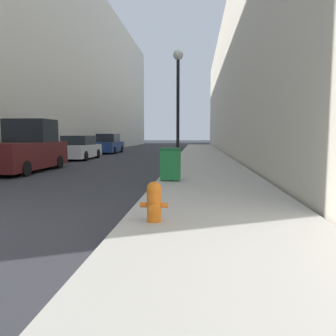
{
  "coord_description": "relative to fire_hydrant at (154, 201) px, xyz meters",
  "views": [
    {
      "loc": [
        5.26,
        -4.63,
        1.67
      ],
      "look_at": [
        3.35,
        17.29,
        -0.56
      ],
      "focal_mm": 35.0,
      "sensor_mm": 36.0,
      "label": 1
    }
  ],
  "objects": [
    {
      "name": "pickup_truck",
      "position": [
        -7.16,
        8.79,
        0.45
      ],
      "size": [
        2.26,
        5.22,
        2.41
      ],
      "color": "#561919",
      "rests_on": "ground"
    },
    {
      "name": "fire_hydrant",
      "position": [
        0.0,
        0.0,
        0.0
      ],
      "size": [
        0.49,
        0.38,
        0.71
      ],
      "color": "orange",
      "rests_on": "sidewalk_right"
    },
    {
      "name": "parked_sedan_far",
      "position": [
        -7.3,
        23.84,
        0.28
      ],
      "size": [
        1.92,
        4.66,
        1.77
      ],
      "color": "navy",
      "rests_on": "ground"
    },
    {
      "name": "parked_sedan_near",
      "position": [
        -7.3,
        16.24,
        0.22
      ],
      "size": [
        1.97,
        4.45,
        1.62
      ],
      "color": "silver",
      "rests_on": "ground"
    },
    {
      "name": "building_right_stone",
      "position": [
        9.16,
        25.05,
        6.0
      ],
      "size": [
        12.0,
        60.0,
        13.05
      ],
      "color": "beige",
      "rests_on": "ground"
    },
    {
      "name": "lamppost",
      "position": [
        -0.13,
        9.6,
        3.09
      ],
      "size": [
        0.46,
        0.46,
        5.35
      ],
      "color": "black",
      "rests_on": "sidewalk_right"
    },
    {
      "name": "building_left_glass",
      "position": [
        -15.02,
        25.05,
        7.55
      ],
      "size": [
        12.0,
        60.0,
        16.15
      ],
      "color": "beige",
      "rests_on": "ground"
    },
    {
      "name": "sidewalk_right",
      "position": [
        1.23,
        17.05,
        -0.45
      ],
      "size": [
        3.66,
        60.0,
        0.15
      ],
      "color": "#B7B2A8",
      "rests_on": "ground"
    },
    {
      "name": "trash_bin",
      "position": [
        -0.13,
        5.24,
        0.18
      ],
      "size": [
        0.67,
        0.58,
        1.08
      ],
      "color": "#1E7538",
      "rests_on": "sidewalk_right"
    }
  ]
}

